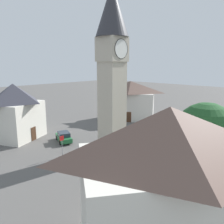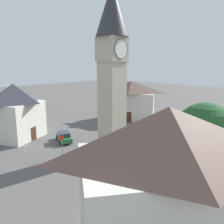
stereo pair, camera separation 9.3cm
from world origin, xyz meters
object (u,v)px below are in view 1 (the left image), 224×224
Objects in this scene: clock_tower at (112,57)px; car_blue_kerb at (155,143)px; tree at (205,134)px; building_terrace_right at (166,182)px; car_silver_kerb at (64,137)px; pedestrian at (96,154)px; road_sign at (62,143)px; building_corner_back at (15,111)px; car_red_corner at (126,164)px; car_white_side at (170,134)px; building_shop_left at (130,100)px.

clock_tower is 13.27m from car_blue_kerb.
tree is 0.64× the size of building_terrace_right.
building_terrace_right is (-10.88, -2.13, -0.14)m from tree.
clock_tower reaches higher than tree.
clock_tower is 14.50m from tree.
clock_tower is 4.80× the size of car_silver_kerb.
clock_tower is 12.66× the size of pedestrian.
pedestrian is 0.60× the size of road_sign.
car_silver_kerb is 1.59× the size of road_sign.
clock_tower is at bearing 54.24° from building_terrace_right.
building_terrace_right reaches higher than tree.
building_corner_back is 12.01m from road_sign.
car_red_corner is at bearing 119.24° from tree.
car_white_side is 0.38× the size of building_shop_left.
clock_tower is 13.39m from car_red_corner.
building_terrace_right reaches higher than car_blue_kerb.
building_shop_left reaches higher than car_white_side.
car_blue_kerb is 0.33× the size of building_terrace_right.
building_shop_left is at bearing 6.21° from car_silver_kerb.
tree is at bearing -117.15° from car_blue_kerb.
tree is (2.96, -20.12, 4.16)m from car_silver_kerb.
pedestrian is 0.15× the size of building_shop_left.
building_terrace_right is (-6.36, -13.19, 3.77)m from pedestrian.
building_terrace_right reaches higher than building_shop_left.
road_sign reaches higher than car_white_side.
pedestrian is at bearing -99.77° from car_silver_kerb.
car_red_corner is (-3.41, -5.42, -11.76)m from clock_tower.
pedestrian is (-8.93, 2.45, 0.25)m from car_blue_kerb.
clock_tower is 5.10× the size of car_blue_kerb.
tree is 11.09m from building_terrace_right.
car_silver_kerb is 18.74m from building_shop_left.
building_shop_left is at bearing 29.08° from pedestrian.
building_corner_back is 3.37× the size of road_sign.
clock_tower is 2.27× the size of building_corner_back.
building_shop_left reaches higher than car_blue_kerb.
car_red_corner is 0.55× the size of tree.
road_sign is at bearing 113.28° from tree.
clock_tower is 14.32m from car_silver_kerb.
car_red_corner is at bearing 52.27° from building_terrace_right.
tree is 26.94m from building_shop_left.
tree is 2.87× the size of road_sign.
clock_tower reaches higher than car_blue_kerb.
car_red_corner is 8.82m from road_sign.
building_shop_left is at bearing -12.14° from building_corner_back.
tree is (0.46, -12.34, -7.61)m from clock_tower.
car_blue_kerb is 0.95× the size of car_white_side.
clock_tower reaches higher than building_shop_left.
car_blue_kerb is 9.27m from pedestrian.
building_corner_back is at bearing 114.59° from clock_tower.
clock_tower reaches higher than car_white_side.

